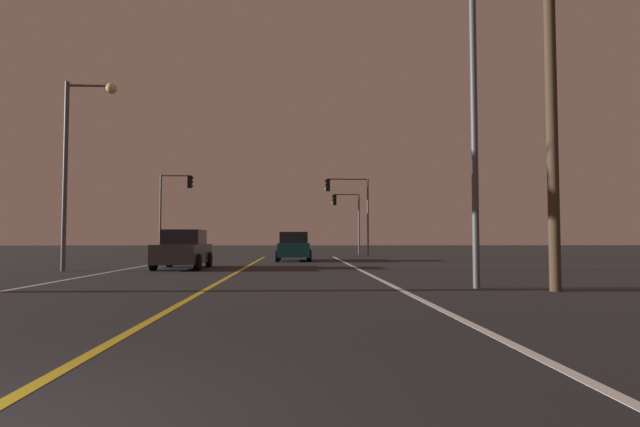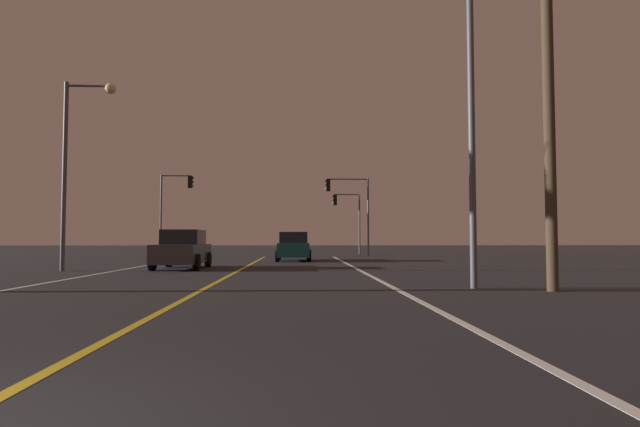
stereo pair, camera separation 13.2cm
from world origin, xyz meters
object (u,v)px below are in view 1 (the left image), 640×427
Objects in this scene: street_lamp_right_near at (455,78)px; utility_pole_right at (551,80)px; car_ahead_far at (294,247)px; traffic_light_near_left at (175,197)px; traffic_light_near_right at (348,199)px; car_oncoming at (183,250)px; street_lamp_left_mid at (78,150)px; traffic_light_far_right at (346,210)px.

street_lamp_right_near is 0.88× the size of utility_pole_right.
street_lamp_right_near is at bearing -165.55° from car_ahead_far.
traffic_light_near_right is at bearing 0.00° from traffic_light_near_left.
car_ahead_far is at bearing 148.10° from car_oncoming.
traffic_light_near_left is 0.77× the size of street_lamp_left_mid.
car_ahead_far is 13.42m from street_lamp_left_mid.
street_lamp_left_mid is at bearing -30.59° from street_lamp_right_near.
utility_pole_right is (2.28, -30.80, 1.56)m from traffic_light_far_right.
utility_pole_right reaches higher than traffic_light_far_right.
car_ahead_far is 11.92m from traffic_light_near_left.
car_oncoming is at bearing 59.91° from traffic_light_near_right.
car_ahead_far and car_oncoming have the same top height.
utility_pole_right reaches higher than traffic_light_near_right.
street_lamp_right_near reaches higher than traffic_light_near_left.
utility_pole_right reaches higher than car_oncoming.
car_ahead_far is 0.74× the size of traffic_light_near_right.
traffic_light_near_left reaches higher than traffic_light_far_right.
traffic_light_near_left is (-12.62, 0.00, 0.08)m from traffic_light_near_right.
traffic_light_far_right is at bearing -89.86° from street_lamp_right_near.
car_ahead_far is at bearing -75.55° from street_lamp_right_near.
traffic_light_near_right is at bearing -28.13° from car_ahead_far.
street_lamp_right_near is 2.38m from utility_pole_right.
traffic_light_near_right is 12.62m from traffic_light_near_left.
utility_pole_right is (15.35, -8.61, 0.42)m from street_lamp_left_mid.
car_ahead_far is at bearing 71.40° from traffic_light_far_right.
traffic_light_near_right is 0.97× the size of traffic_light_near_left.
car_ahead_far is 1.00× the size of car_oncoming.
car_oncoming is 13.99m from street_lamp_right_near.
street_lamp_left_mid is at bearing 59.51° from traffic_light_far_right.
street_lamp_right_near is at bearing 91.09° from traffic_light_near_right.
car_ahead_far is 9.06m from car_oncoming.
car_ahead_far is 19.64m from utility_pole_right.
traffic_light_far_right is 0.50× the size of utility_pole_right.
traffic_light_near_right is 1.13× the size of traffic_light_far_right.
street_lamp_right_near reaches higher than traffic_light_near_right.
street_lamp_right_near reaches higher than car_oncoming.
street_lamp_right_near reaches higher than street_lamp_left_mid.
utility_pole_right is (11.40, -10.24, 4.51)m from car_oncoming.
car_oncoming is at bearing 66.08° from traffic_light_far_right.
traffic_light_near_left is 27.77m from street_lamp_right_near.
traffic_light_near_left is at bearing 89.83° from street_lamp_left_mid.
utility_pole_right is at bearing 94.23° from traffic_light_far_right.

